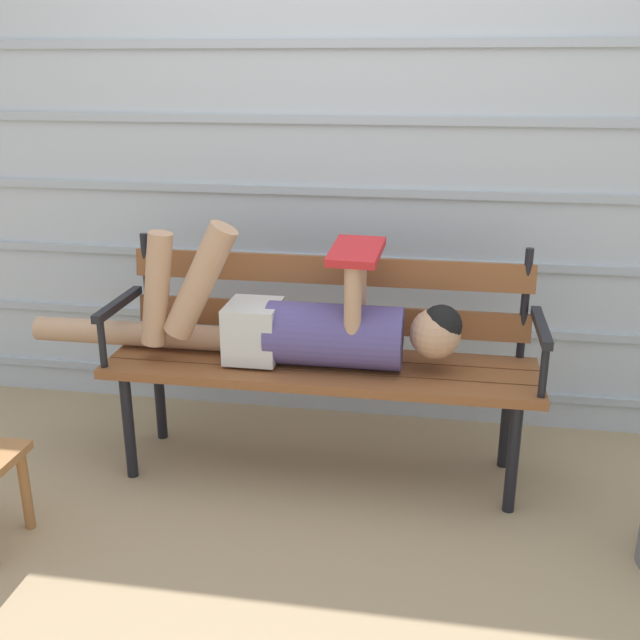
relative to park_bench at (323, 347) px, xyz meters
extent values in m
plane|color=tan|center=(0.00, -0.20, -0.51)|extent=(12.00, 12.00, 0.00)
cube|color=#B2BCC6|center=(0.00, 0.51, 0.68)|extent=(5.19, 0.06, 2.39)
cube|color=#A3ADB7|center=(0.00, 0.48, -0.36)|extent=(5.19, 0.02, 0.04)
cube|color=#A3ADB7|center=(0.00, 0.48, -0.07)|extent=(5.19, 0.02, 0.04)
cube|color=#A3ADB7|center=(0.00, 0.48, 0.23)|extent=(5.19, 0.02, 0.04)
cube|color=#A3ADB7|center=(0.00, 0.48, 0.53)|extent=(5.19, 0.02, 0.04)
cube|color=#A3ADB7|center=(0.00, 0.48, 0.83)|extent=(5.19, 0.02, 0.04)
cube|color=#A3ADB7|center=(0.00, 0.48, 1.13)|extent=(5.19, 0.02, 0.04)
cube|color=brown|center=(0.00, -0.21, -0.06)|extent=(1.67, 0.13, 0.04)
cube|color=brown|center=(0.00, -0.07, -0.06)|extent=(1.67, 0.13, 0.04)
cube|color=brown|center=(0.00, 0.08, -0.06)|extent=(1.67, 0.13, 0.04)
cube|color=brown|center=(0.00, 0.14, 0.07)|extent=(1.60, 0.05, 0.11)
cube|color=brown|center=(0.00, 0.14, 0.27)|extent=(1.60, 0.05, 0.11)
cylinder|color=black|center=(-0.77, 0.14, 0.17)|extent=(0.03, 0.03, 0.44)
cylinder|color=black|center=(0.77, 0.14, 0.17)|extent=(0.03, 0.03, 0.44)
cylinder|color=black|center=(-0.73, -0.23, -0.30)|extent=(0.04, 0.04, 0.43)
cylinder|color=black|center=(0.73, -0.23, -0.30)|extent=(0.04, 0.04, 0.43)
cylinder|color=black|center=(-0.73, 0.10, -0.30)|extent=(0.04, 0.04, 0.43)
cylinder|color=black|center=(0.73, 0.10, -0.30)|extent=(0.04, 0.04, 0.43)
cube|color=black|center=(-0.81, -0.07, 0.15)|extent=(0.04, 0.40, 0.03)
cylinder|color=black|center=(-0.81, -0.23, 0.05)|extent=(0.03, 0.03, 0.20)
cube|color=black|center=(0.81, -0.07, 0.15)|extent=(0.04, 0.40, 0.03)
cylinder|color=black|center=(0.81, -0.23, 0.05)|extent=(0.03, 0.03, 0.20)
cylinder|color=#514784|center=(0.06, -0.07, 0.08)|extent=(0.51, 0.24, 0.24)
cube|color=silver|center=(-0.26, -0.07, 0.08)|extent=(0.20, 0.23, 0.22)
sphere|color=tan|center=(0.43, -0.07, 0.11)|extent=(0.19, 0.19, 0.19)
sphere|color=black|center=(0.45, -0.07, 0.14)|extent=(0.16, 0.16, 0.16)
cylinder|color=tan|center=(-0.44, -0.13, 0.28)|extent=(0.31, 0.11, 0.46)
cylinder|color=tan|center=(-0.62, -0.13, 0.24)|extent=(0.15, 0.09, 0.45)
cylinder|color=tan|center=(-0.77, -0.01, 0.01)|extent=(0.86, 0.10, 0.10)
cylinder|color=tan|center=(0.13, -0.15, 0.23)|extent=(0.06, 0.06, 0.31)
cylinder|color=tan|center=(0.13, 0.01, 0.23)|extent=(0.06, 0.06, 0.31)
cube|color=red|center=(0.13, -0.07, 0.40)|extent=(0.20, 0.26, 0.07)
cylinder|color=#9E6638|center=(-0.95, -0.62, -0.36)|extent=(0.04, 0.04, 0.31)
camera|label=1|loc=(0.44, -2.67, 1.05)|focal=41.55mm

